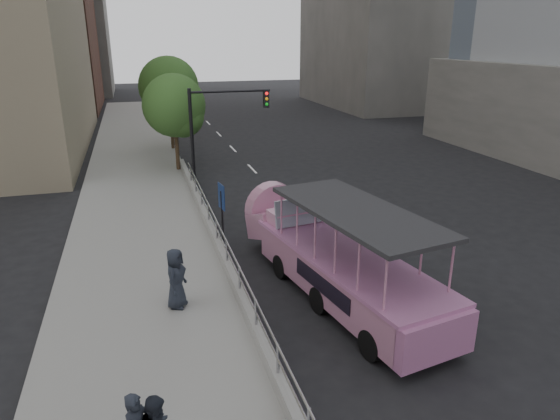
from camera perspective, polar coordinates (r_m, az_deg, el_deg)
The scene contains 12 objects.
ground at distance 15.84m, azimuth 6.73°, elevation -9.51°, with size 160.00×160.00×0.00m, color black.
sidewalk at distance 23.91m, azimuth -15.76°, elevation 0.34°, with size 5.50×80.00×0.30m, color gray.
kerb_wall at distance 16.53m, azimuth -6.03°, elevation -6.32°, with size 0.24×30.00×0.36m, color #ABAAA5.
guardrail at distance 16.26m, azimuth -6.11°, elevation -4.21°, with size 0.07×22.00×0.71m.
duck_boat at distance 15.57m, azimuth 5.83°, elevation -5.30°, with size 3.78×9.48×3.07m.
car at distance 20.25m, azimuth 8.93°, elevation -0.97°, with size 1.60×3.97×1.35m, color white.
pedestrian_far at distance 14.37m, azimuth -11.80°, elevation -7.65°, with size 0.86×0.56×1.76m, color #212631.
parking_sign at distance 17.59m, azimuth -6.64°, elevation -0.28°, with size 0.13×0.62×2.79m.
traffic_signal at distance 25.85m, azimuth -7.47°, elevation 9.94°, with size 4.20×0.32×5.20m.
street_tree_near at distance 28.99m, azimuth -11.78°, elevation 11.33°, with size 3.52×3.52×5.72m.
street_tree_far at distance 34.90m, azimuth -12.40°, elevation 13.36°, with size 3.97×3.97×6.45m.
midrise_stone_b at distance 77.47m, azimuth -25.48°, elevation 19.21°, with size 16.00×14.00×20.00m, color gray.
Camera 1 is at (-5.62, -12.73, 7.55)m, focal length 32.00 mm.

